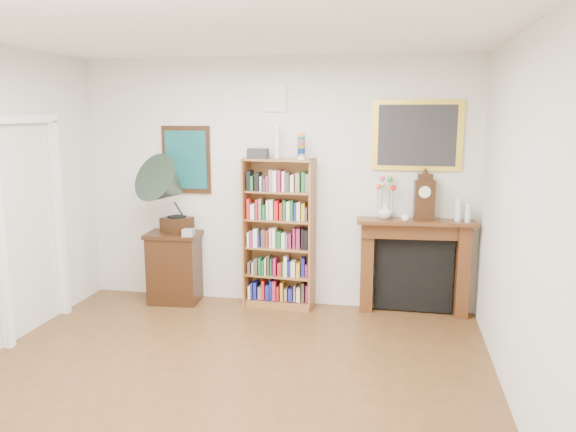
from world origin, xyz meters
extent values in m
cube|color=#4F3317|center=(0.00, 0.00, -0.01)|extent=(4.50, 5.00, 0.01)
cube|color=white|center=(0.00, 0.00, 2.80)|extent=(4.50, 5.00, 0.01)
cube|color=silver|center=(0.00, 2.50, 1.40)|extent=(4.50, 0.01, 2.80)
cube|color=silver|center=(2.25, 0.00, 1.40)|extent=(0.01, 5.00, 2.80)
cube|color=white|center=(-2.21, 1.67, 1.05)|extent=(0.08, 0.08, 2.10)
cube|color=white|center=(-2.21, 1.20, 2.13)|extent=(0.08, 1.02, 0.08)
cube|color=black|center=(-1.05, 2.48, 1.65)|extent=(0.58, 0.03, 0.78)
cube|color=#104E4F|center=(-1.05, 2.46, 1.65)|extent=(0.50, 0.01, 0.67)
cube|color=white|center=(0.00, 2.48, 2.35)|extent=(0.26, 0.03, 0.30)
cube|color=silver|center=(0.00, 2.46, 2.35)|extent=(0.22, 0.01, 0.26)
cube|color=yellow|center=(1.55, 2.48, 1.95)|extent=(0.95, 0.03, 0.75)
cube|color=#262628|center=(1.55, 2.46, 1.95)|extent=(0.82, 0.01, 0.65)
cube|color=brown|center=(-0.30, 2.34, 0.85)|extent=(0.05, 0.28, 1.69)
cube|color=brown|center=(0.45, 2.34, 0.85)|extent=(0.05, 0.28, 1.69)
cube|color=brown|center=(0.08, 2.34, 1.68)|extent=(0.80, 0.34, 0.02)
cube|color=brown|center=(0.08, 2.34, 0.04)|extent=(0.80, 0.34, 0.07)
cube|color=brown|center=(0.08, 2.47, 0.85)|extent=(0.78, 0.08, 1.69)
cube|color=brown|center=(0.08, 2.34, 0.37)|extent=(0.75, 0.32, 0.02)
cube|color=brown|center=(0.08, 2.34, 0.69)|extent=(0.75, 0.32, 0.02)
cube|color=brown|center=(0.08, 2.34, 1.01)|extent=(0.75, 0.32, 0.02)
cube|color=brown|center=(0.08, 2.34, 1.33)|extent=(0.75, 0.32, 0.02)
cube|color=black|center=(-1.15, 2.26, 0.41)|extent=(0.63, 0.48, 0.83)
cube|color=#43210F|center=(1.06, 2.39, 0.51)|extent=(0.15, 0.19, 1.02)
cube|color=#43210F|center=(2.08, 2.39, 0.51)|extent=(0.15, 0.19, 1.02)
cube|color=#43210F|center=(1.57, 2.39, 0.94)|extent=(1.17, 0.26, 0.17)
cube|color=#43210F|center=(1.57, 2.35, 1.04)|extent=(1.27, 0.38, 0.04)
cube|color=black|center=(1.57, 2.44, 0.43)|extent=(0.85, 0.09, 0.82)
cube|color=black|center=(-1.13, 2.32, 0.91)|extent=(0.37, 0.37, 0.17)
cylinder|color=black|center=(-1.13, 2.32, 1.00)|extent=(0.28, 0.28, 0.01)
cone|color=#2F4436|center=(-1.13, 2.14, 1.39)|extent=(0.79, 0.87, 0.73)
cube|color=#AEAFBB|center=(-0.92, 2.12, 0.87)|extent=(0.13, 0.13, 0.08)
cube|color=black|center=(1.65, 2.38, 1.27)|extent=(0.23, 0.14, 0.43)
cylinder|color=white|center=(1.65, 2.32, 1.37)|extent=(0.13, 0.03, 0.13)
cube|color=black|center=(1.65, 2.38, 1.51)|extent=(0.17, 0.12, 0.08)
imported|color=silver|center=(1.24, 2.38, 1.15)|extent=(0.19, 0.19, 0.17)
imported|color=white|center=(1.46, 2.26, 1.09)|extent=(0.11, 0.11, 0.07)
cylinder|color=silver|center=(2.00, 2.37, 1.18)|extent=(0.07, 0.07, 0.24)
cylinder|color=silver|center=(2.10, 2.34, 1.16)|extent=(0.06, 0.06, 0.20)
camera|label=1|loc=(1.35, -3.68, 2.20)|focal=35.00mm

